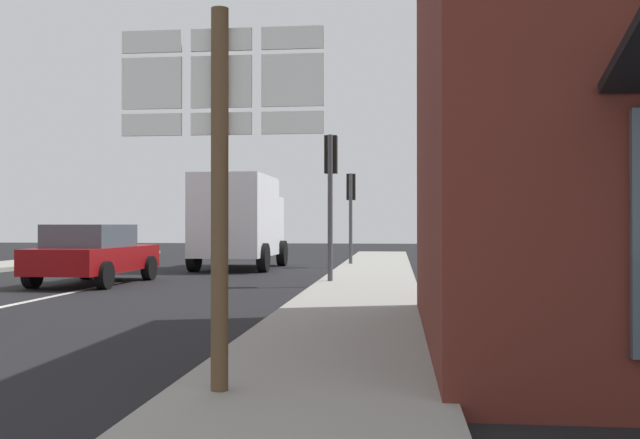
# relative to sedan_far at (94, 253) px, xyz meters

# --- Properties ---
(ground_plane) EXTENTS (80.00, 80.00, 0.00)m
(ground_plane) POSITION_rel_sedan_far_xyz_m (0.47, -1.55, -0.76)
(ground_plane) COLOR black
(sidewalk_right) EXTENTS (2.32, 44.00, 0.14)m
(sidewalk_right) POSITION_rel_sedan_far_xyz_m (6.73, -3.55, -0.69)
(sidewalk_right) COLOR gray
(sidewalk_right) RESTS_ON ground
(sedan_far) EXTENTS (2.06, 4.24, 1.47)m
(sedan_far) POSITION_rel_sedan_far_xyz_m (0.00, 0.00, 0.00)
(sedan_far) COLOR maroon
(sedan_far) RESTS_ON ground
(delivery_truck) EXTENTS (2.52, 5.02, 3.05)m
(delivery_truck) POSITION_rel_sedan_far_xyz_m (2.26, 6.24, 0.89)
(delivery_truck) COLOR silver
(delivery_truck) RESTS_ON ground
(route_sign_post) EXTENTS (1.66, 0.14, 3.20)m
(route_sign_post) POSITION_rel_sedan_far_xyz_m (6.01, -11.14, 1.24)
(route_sign_post) COLOR brown
(route_sign_post) RESTS_ON ground
(traffic_light_near_right) EXTENTS (0.30, 0.49, 3.59)m
(traffic_light_near_right) POSITION_rel_sedan_far_xyz_m (5.87, 0.04, 1.90)
(traffic_light_near_right) COLOR #47474C
(traffic_light_near_right) RESTS_ON ground
(traffic_light_far_right) EXTENTS (0.30, 0.49, 3.22)m
(traffic_light_far_right) POSITION_rel_sedan_far_xyz_m (5.87, 7.55, 1.62)
(traffic_light_far_right) COLOR #47474C
(traffic_light_far_right) RESTS_ON ground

